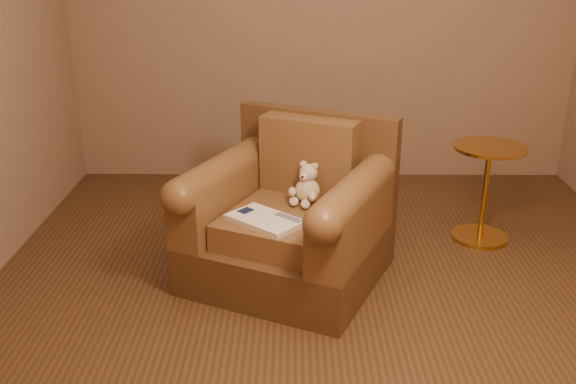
{
  "coord_description": "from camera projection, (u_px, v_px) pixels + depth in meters",
  "views": [
    {
      "loc": [
        -0.24,
        -3.13,
        1.83
      ],
      "look_at": [
        -0.27,
        0.16,
        0.55
      ],
      "focal_mm": 40.0,
      "sensor_mm": 36.0,
      "label": 1
    }
  ],
  "objects": [
    {
      "name": "floor",
      "position": [
        335.0,
        295.0,
        3.58
      ],
      "size": [
        4.0,
        4.0,
        0.0
      ],
      "primitive_type": "plane",
      "color": "#4C311A",
      "rests_on": "ground"
    },
    {
      "name": "side_table",
      "position": [
        485.0,
        190.0,
        4.14
      ],
      "size": [
        0.46,
        0.46,
        0.64
      ],
      "color": "gold",
      "rests_on": "floor"
    },
    {
      "name": "guidebook",
      "position": [
        265.0,
        220.0,
        3.44
      ],
      "size": [
        0.45,
        0.44,
        0.03
      ],
      "rotation": [
        0.0,
        0.0,
        -0.72
      ],
      "color": "beige",
      "rests_on": "armchair"
    },
    {
      "name": "armchair",
      "position": [
        291.0,
        219.0,
        3.69
      ],
      "size": [
        1.31,
        1.29,
        0.91
      ],
      "rotation": [
        0.0,
        0.0,
        -0.43
      ],
      "color": "#4F331A",
      "rests_on": "floor"
    },
    {
      "name": "teddy_bear",
      "position": [
        306.0,
        187.0,
        3.67
      ],
      "size": [
        0.18,
        0.21,
        0.25
      ],
      "rotation": [
        0.0,
        0.0,
        -0.55
      ],
      "color": "beige",
      "rests_on": "armchair"
    }
  ]
}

